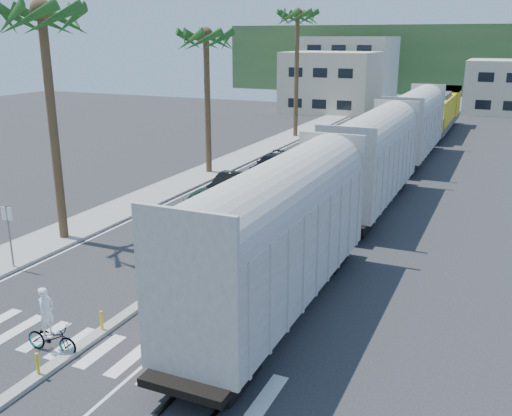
{
  "coord_description": "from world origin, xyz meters",
  "views": [
    {
      "loc": [
        12.2,
        -15.1,
        9.97
      ],
      "look_at": [
        1.4,
        9.04,
        2.0
      ],
      "focal_mm": 40.0,
      "sensor_mm": 36.0,
      "label": 1
    }
  ],
  "objects_px": {
    "street_sign": "(9,228)",
    "car_lead": "(203,204)",
    "car_second": "(229,184)",
    "cyclist": "(50,332)"
  },
  "relations": [
    {
      "from": "street_sign",
      "to": "car_second",
      "type": "height_order",
      "value": "street_sign"
    },
    {
      "from": "car_lead",
      "to": "car_second",
      "type": "height_order",
      "value": "car_lead"
    },
    {
      "from": "car_second",
      "to": "cyclist",
      "type": "relative_size",
      "value": 1.91
    },
    {
      "from": "cyclist",
      "to": "car_second",
      "type": "bearing_deg",
      "value": 5.44
    },
    {
      "from": "street_sign",
      "to": "car_second",
      "type": "xyz_separation_m",
      "value": [
        3.12,
        15.18,
        -1.26
      ]
    },
    {
      "from": "car_lead",
      "to": "car_second",
      "type": "relative_size",
      "value": 1.1
    },
    {
      "from": "street_sign",
      "to": "car_lead",
      "type": "relative_size",
      "value": 0.63
    },
    {
      "from": "car_lead",
      "to": "cyclist",
      "type": "height_order",
      "value": "cyclist"
    },
    {
      "from": "street_sign",
      "to": "cyclist",
      "type": "relative_size",
      "value": 1.32
    },
    {
      "from": "car_lead",
      "to": "cyclist",
      "type": "bearing_deg",
      "value": -81.94
    }
  ]
}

